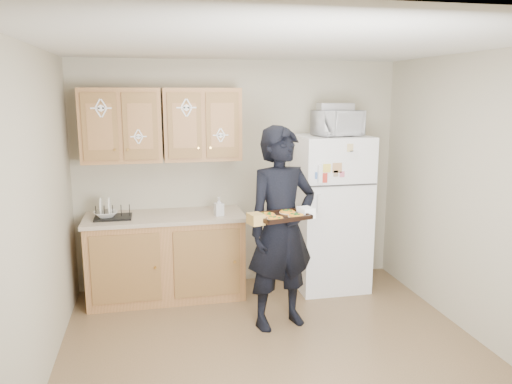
# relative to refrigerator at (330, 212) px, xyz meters

# --- Properties ---
(floor) EXTENTS (3.60, 3.60, 0.00)m
(floor) POSITION_rel_refrigerator_xyz_m (-0.95, -1.43, -0.85)
(floor) COLOR brown
(floor) RESTS_ON ground
(ceiling) EXTENTS (3.60, 3.60, 0.00)m
(ceiling) POSITION_rel_refrigerator_xyz_m (-0.95, -1.43, 1.65)
(ceiling) COLOR silver
(ceiling) RESTS_ON wall_back
(wall_back) EXTENTS (3.60, 0.04, 2.50)m
(wall_back) POSITION_rel_refrigerator_xyz_m (-0.95, 0.37, 0.40)
(wall_back) COLOR #ADA58C
(wall_back) RESTS_ON floor
(wall_front) EXTENTS (3.60, 0.04, 2.50)m
(wall_front) POSITION_rel_refrigerator_xyz_m (-0.95, -3.23, 0.40)
(wall_front) COLOR #ADA58C
(wall_front) RESTS_ON floor
(wall_left) EXTENTS (0.04, 3.60, 2.50)m
(wall_left) POSITION_rel_refrigerator_xyz_m (-2.75, -1.43, 0.40)
(wall_left) COLOR #ADA58C
(wall_left) RESTS_ON floor
(wall_right) EXTENTS (0.04, 3.60, 2.50)m
(wall_right) POSITION_rel_refrigerator_xyz_m (0.85, -1.43, 0.40)
(wall_right) COLOR #ADA58C
(wall_right) RESTS_ON floor
(refrigerator) EXTENTS (0.75, 0.70, 1.70)m
(refrigerator) POSITION_rel_refrigerator_xyz_m (0.00, 0.00, 0.00)
(refrigerator) COLOR white
(refrigerator) RESTS_ON floor
(base_cabinet) EXTENTS (1.60, 0.60, 0.86)m
(base_cabinet) POSITION_rel_refrigerator_xyz_m (-1.80, 0.05, -0.42)
(base_cabinet) COLOR brown
(base_cabinet) RESTS_ON floor
(countertop) EXTENTS (1.64, 0.64, 0.04)m
(countertop) POSITION_rel_refrigerator_xyz_m (-1.80, 0.05, 0.03)
(countertop) COLOR #BFAB93
(countertop) RESTS_ON base_cabinet
(upper_cab_left) EXTENTS (0.80, 0.33, 0.75)m
(upper_cab_left) POSITION_rel_refrigerator_xyz_m (-2.20, 0.18, 0.98)
(upper_cab_left) COLOR brown
(upper_cab_left) RESTS_ON wall_back
(upper_cab_right) EXTENTS (0.80, 0.33, 0.75)m
(upper_cab_right) POSITION_rel_refrigerator_xyz_m (-1.38, 0.18, 0.98)
(upper_cab_right) COLOR brown
(upper_cab_right) RESTS_ON wall_back
(cereal_box) EXTENTS (0.20, 0.07, 0.32)m
(cereal_box) POSITION_rel_refrigerator_xyz_m (0.52, 0.24, -0.69)
(cereal_box) COLOR #F0D154
(cereal_box) RESTS_ON floor
(person) EXTENTS (0.78, 0.61, 1.87)m
(person) POSITION_rel_refrigerator_xyz_m (-0.78, -0.83, 0.08)
(person) COLOR black
(person) RESTS_ON floor
(baking_tray) EXTENTS (0.50, 0.42, 0.04)m
(baking_tray) POSITION_rel_refrigerator_xyz_m (-0.86, -1.12, 0.27)
(baking_tray) COLOR black
(baking_tray) RESTS_ON person
(pizza_front_left) EXTENTS (0.14, 0.14, 0.02)m
(pizza_front_left) POSITION_rel_refrigerator_xyz_m (-0.93, -1.22, 0.29)
(pizza_front_left) COLOR #FF9E20
(pizza_front_left) RESTS_ON baking_tray
(pizza_front_right) EXTENTS (0.14, 0.14, 0.02)m
(pizza_front_right) POSITION_rel_refrigerator_xyz_m (-0.74, -1.16, 0.29)
(pizza_front_right) COLOR #FF9E20
(pizza_front_right) RESTS_ON baking_tray
(pizza_back_left) EXTENTS (0.14, 0.14, 0.02)m
(pizza_back_left) POSITION_rel_refrigerator_xyz_m (-0.97, -1.08, 0.29)
(pizza_back_left) COLOR #FF9E20
(pizza_back_left) RESTS_ON baking_tray
(pizza_back_right) EXTENTS (0.14, 0.14, 0.02)m
(pizza_back_right) POSITION_rel_refrigerator_xyz_m (-0.78, -1.03, 0.29)
(pizza_back_right) COLOR #FF9E20
(pizza_back_right) RESTS_ON baking_tray
(microwave) EXTENTS (0.54, 0.41, 0.27)m
(microwave) POSITION_rel_refrigerator_xyz_m (0.03, -0.05, 0.98)
(microwave) COLOR white
(microwave) RESTS_ON refrigerator
(foil_pan) EXTENTS (0.37, 0.28, 0.07)m
(foil_pan) POSITION_rel_refrigerator_xyz_m (0.01, -0.02, 1.16)
(foil_pan) COLOR #AEAEB5
(foil_pan) RESTS_ON microwave
(dish_rack) EXTENTS (0.37, 0.28, 0.15)m
(dish_rack) POSITION_rel_refrigerator_xyz_m (-2.32, 0.02, 0.12)
(dish_rack) COLOR black
(dish_rack) RESTS_ON countertop
(bowl) EXTENTS (0.27, 0.27, 0.06)m
(bowl) POSITION_rel_refrigerator_xyz_m (-2.39, 0.02, 0.10)
(bowl) COLOR silver
(bowl) RESTS_ON dish_rack
(soap_bottle) EXTENTS (0.10, 0.10, 0.19)m
(soap_bottle) POSITION_rel_refrigerator_xyz_m (-1.25, -0.08, 0.15)
(soap_bottle) COLOR white
(soap_bottle) RESTS_ON countertop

